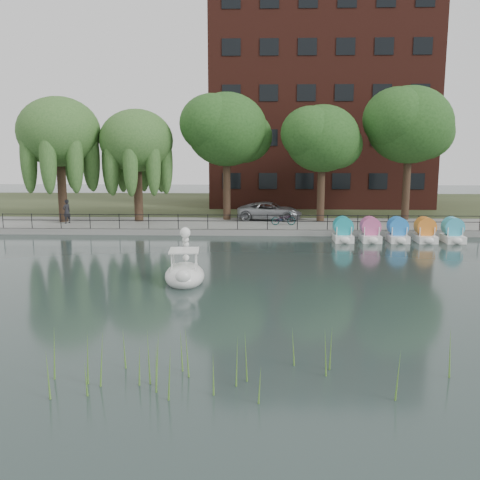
# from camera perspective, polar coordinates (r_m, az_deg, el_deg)

# --- Properties ---
(ground_plane) EXTENTS (120.00, 120.00, 0.00)m
(ground_plane) POSITION_cam_1_polar(r_m,az_deg,el_deg) (22.97, -1.61, -4.93)
(ground_plane) COLOR #384B49
(promenade) EXTENTS (40.00, 6.00, 0.40)m
(promenade) POSITION_cam_1_polar(r_m,az_deg,el_deg) (38.60, -0.10, 1.51)
(promenade) COLOR gray
(promenade) RESTS_ON ground_plane
(kerb) EXTENTS (40.00, 0.25, 0.40)m
(kerb) POSITION_cam_1_polar(r_m,az_deg,el_deg) (35.69, -0.28, 0.80)
(kerb) COLOR gray
(kerb) RESTS_ON ground_plane
(land_strip) EXTENTS (60.00, 22.00, 0.36)m
(land_strip) POSITION_cam_1_polar(r_m,az_deg,el_deg) (52.48, 0.48, 3.76)
(land_strip) COLOR #47512D
(land_strip) RESTS_ON ground_plane
(railing) EXTENTS (32.00, 0.05, 1.00)m
(railing) POSITION_cam_1_polar(r_m,az_deg,el_deg) (35.75, -0.27, 2.35)
(railing) COLOR black
(railing) RESTS_ON promenade
(apartment_building) EXTENTS (20.00, 10.07, 18.00)m
(apartment_building) POSITION_cam_1_polar(r_m,az_deg,el_deg) (52.52, 8.38, 13.69)
(apartment_building) COLOR #4C1E16
(apartment_building) RESTS_ON land_strip
(willow_left) EXTENTS (5.88, 5.88, 9.01)m
(willow_left) POSITION_cam_1_polar(r_m,az_deg,el_deg) (41.27, -18.77, 10.83)
(willow_left) COLOR #473323
(willow_left) RESTS_ON promenade
(willow_mid) EXTENTS (5.32, 5.32, 8.15)m
(willow_mid) POSITION_cam_1_polar(r_m,az_deg,el_deg) (40.15, -10.98, 10.32)
(willow_mid) COLOR #473323
(willow_mid) RESTS_ON promenade
(broadleaf_center) EXTENTS (6.00, 6.00, 9.25)m
(broadleaf_center) POSITION_cam_1_polar(r_m,az_deg,el_deg) (40.23, -1.44, 11.65)
(broadleaf_center) COLOR #473323
(broadleaf_center) RESTS_ON promenade
(broadleaf_right) EXTENTS (5.40, 5.40, 8.32)m
(broadleaf_right) POSITION_cam_1_polar(r_m,az_deg,el_deg) (39.91, 8.77, 10.58)
(broadleaf_right) COLOR #473323
(broadleaf_right) RESTS_ON promenade
(broadleaf_far) EXTENTS (6.30, 6.30, 9.71)m
(broadleaf_far) POSITION_cam_1_polar(r_m,az_deg,el_deg) (42.15, 17.65, 11.58)
(broadleaf_far) COLOR #473323
(broadleaf_far) RESTS_ON promenade
(minivan) EXTENTS (3.04, 5.74, 1.54)m
(minivan) POSITION_cam_1_polar(r_m,az_deg,el_deg) (40.32, 3.19, 3.25)
(minivan) COLOR gray
(minivan) RESTS_ON promenade
(bicycle) EXTENTS (0.67, 1.74, 1.00)m
(bicycle) POSITION_cam_1_polar(r_m,az_deg,el_deg) (37.78, 4.65, 2.36)
(bicycle) COLOR gray
(bicycle) RESTS_ON promenade
(pedestrian) EXTENTS (0.78, 0.86, 1.98)m
(pedestrian) POSITION_cam_1_polar(r_m,az_deg,el_deg) (40.42, -18.00, 3.10)
(pedestrian) COLOR black
(pedestrian) RESTS_ON promenade
(swan_boat) EXTENTS (1.94, 2.89, 2.32)m
(swan_boat) POSITION_cam_1_polar(r_m,az_deg,el_deg) (23.59, -5.92, -3.31)
(swan_boat) COLOR white
(swan_boat) RESTS_ON ground_plane
(pedal_boat_row) EXTENTS (7.95, 1.70, 1.40)m
(pedal_boat_row) POSITION_cam_1_polar(r_m,az_deg,el_deg) (34.81, 16.46, 0.83)
(pedal_boat_row) COLOR white
(pedal_boat_row) RESTS_ON ground_plane
(reed_bank) EXTENTS (24.00, 2.40, 1.20)m
(reed_bank) POSITION_cam_1_polar(r_m,az_deg,el_deg) (13.74, 4.33, -12.85)
(reed_bank) COLOR #669938
(reed_bank) RESTS_ON ground_plane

